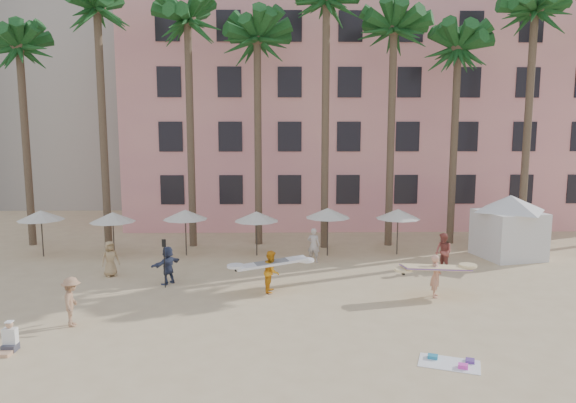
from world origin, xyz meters
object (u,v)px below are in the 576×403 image
at_px(cabana, 509,221).
at_px(carrier_white, 272,270).
at_px(carrier_yellow, 436,273).
at_px(pink_hotel, 362,118).

relative_size(cabana, carrier_white, 1.63).
bearing_deg(carrier_white, carrier_yellow, -7.03).
distance_m(pink_hotel, cabana, 16.50).
height_order(pink_hotel, cabana, pink_hotel).
bearing_deg(carrier_yellow, cabana, 47.78).
height_order(carrier_yellow, carrier_white, carrier_white).
distance_m(pink_hotel, carrier_yellow, 22.03).
bearing_deg(cabana, carrier_yellow, -132.22).
bearing_deg(cabana, pink_hotel, 112.99).
distance_m(cabana, carrier_white, 14.38).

